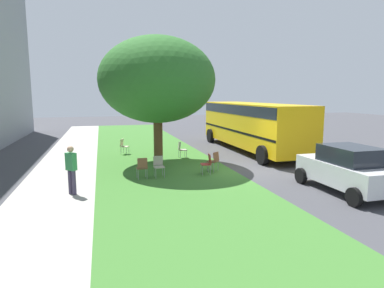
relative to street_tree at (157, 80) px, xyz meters
name	(u,v)px	position (x,y,z in m)	size (l,w,h in m)	color
ground	(237,170)	(-2.32, -3.23, -4.09)	(80.00, 80.00, 0.00)	#424247
grass_verge	(168,174)	(-2.32, -0.03, -4.09)	(48.00, 6.00, 0.01)	#3D752D
sidewalk_strip	(59,181)	(-2.32, 4.37, -4.09)	(48.00, 2.80, 0.01)	#ADA89E
street_tree	(157,80)	(0.00, 0.00, 0.00)	(5.58, 5.58, 6.17)	brown
chair_0	(181,149)	(1.17, -1.45, -3.57)	(0.42, 0.43, 0.88)	#ADA393
chair_1	(142,166)	(-2.77, 1.14, -3.57)	(0.45, 0.44, 0.88)	brown
chair_2	(124,145)	(3.19, 1.48, -3.57)	(0.56, 0.56, 0.88)	beige
chair_3	(214,160)	(-2.28, -2.13, -3.57)	(0.59, 0.58, 0.88)	brown
chair_4	(207,162)	(-2.71, -1.67, -3.57)	(0.46, 0.46, 0.88)	#B7332D
chair_5	(159,165)	(-2.65, 0.44, -3.57)	(0.44, 0.44, 0.88)	#ADA393
parked_car	(347,169)	(-6.53, -5.57, -3.26)	(3.70, 1.92, 1.65)	silver
school_bus	(251,122)	(2.41, -6.13, -2.33)	(10.40, 2.80, 2.88)	yellow
pedestrian_0	(71,168)	(-4.25, 3.71, -3.17)	(0.39, 0.40, 1.69)	#3F3851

